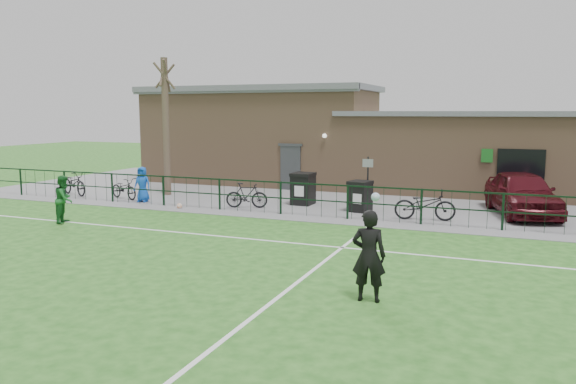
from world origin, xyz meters
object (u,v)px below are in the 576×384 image
at_px(bare_tree, 166,127).
at_px(spectator_child, 142,184).
at_px(bicycle_c, 124,188).
at_px(outfield_player, 64,199).
at_px(wheelie_bin_left, 303,190).
at_px(wheelie_bin_right, 360,197).
at_px(bicycle_a, 74,183).
at_px(car_maroon, 522,193).
at_px(bicycle_d, 247,195).
at_px(bicycle_e, 425,205).
at_px(sign_post, 368,183).
at_px(ball_ground, 179,206).

height_order(bare_tree, spectator_child, bare_tree).
height_order(bicycle_c, outfield_player, outfield_player).
bearing_deg(bicycle_c, bare_tree, -12.53).
relative_size(wheelie_bin_left, wheelie_bin_right, 1.12).
relative_size(bicycle_a, spectator_child, 1.40).
height_order(wheelie_bin_left, car_maroon, car_maroon).
distance_m(wheelie_bin_right, spectator_child, 8.92).
bearing_deg(bare_tree, wheelie_bin_right, -5.73).
distance_m(wheelie_bin_right, outfield_player, 10.34).
height_order(bicycle_a, bicycle_d, bicycle_a).
bearing_deg(bicycle_c, bicycle_e, -71.48).
bearing_deg(spectator_child, bicycle_c, 154.19).
bearing_deg(sign_post, wheelie_bin_right, -107.10).
xyz_separation_m(wheelie_bin_right, bicycle_a, (-12.81, -0.73, 0.01)).
bearing_deg(sign_post, bare_tree, 177.48).
relative_size(bicycle_c, outfield_player, 1.07).
height_order(wheelie_bin_right, car_maroon, car_maroon).
bearing_deg(bare_tree, wheelie_bin_left, -1.84).
height_order(bare_tree, bicycle_e, bare_tree).
xyz_separation_m(wheelie_bin_left, car_maroon, (8.06, 0.79, 0.20)).
xyz_separation_m(wheelie_bin_right, sign_post, (0.15, 0.50, 0.48)).
distance_m(wheelie_bin_right, bicycle_d, 4.32).
xyz_separation_m(bicycle_e, spectator_child, (-11.33, -0.31, 0.19)).
distance_m(car_maroon, bicycle_d, 10.07).
relative_size(wheelie_bin_left, outfield_player, 0.74).
height_order(bicycle_c, spectator_child, spectator_child).
bearing_deg(car_maroon, bicycle_a, 171.26).
bearing_deg(ball_ground, bicycle_a, 168.99).
height_order(sign_post, car_maroon, sign_post).
bearing_deg(sign_post, outfield_player, -144.90).
bearing_deg(wheelie_bin_left, car_maroon, 6.60).
distance_m(bicycle_a, outfield_player, 6.47).
relative_size(bicycle_e, spectator_child, 1.41).
xyz_separation_m(bicycle_c, outfield_player, (1.41, -4.88, 0.33)).
height_order(wheelie_bin_left, bicycle_e, wheelie_bin_left).
relative_size(wheelie_bin_right, ball_ground, 4.93).
relative_size(wheelie_bin_left, bicycle_a, 0.58).
bearing_deg(ball_ground, bare_tree, 130.59).
bearing_deg(sign_post, bicycle_c, -172.73).
xyz_separation_m(bicycle_a, outfield_player, (4.17, -4.95, 0.24)).
height_order(bare_tree, sign_post, bare_tree).
bearing_deg(outfield_player, bicycle_d, -64.78).
distance_m(wheelie_bin_left, car_maroon, 8.10).
distance_m(wheelie_bin_left, bicycle_a, 10.39).
relative_size(wheelie_bin_right, bicycle_d, 0.65).
bearing_deg(bicycle_c, bicycle_a, 107.23).
relative_size(car_maroon, outfield_player, 2.91).
distance_m(wheelie_bin_left, sign_post, 2.70).
height_order(car_maroon, bicycle_a, car_maroon).
bearing_deg(bicycle_d, spectator_child, 76.45).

